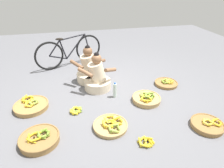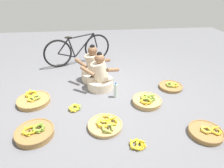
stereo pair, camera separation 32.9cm
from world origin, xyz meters
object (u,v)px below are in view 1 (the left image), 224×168
at_px(banana_basket_front_center, 39,139).
at_px(loose_bananas_near_bicycle, 147,142).
at_px(banana_basket_mid_right, 146,98).
at_px(banana_basket_front_right, 31,105).
at_px(banana_basket_near_vendor, 166,83).
at_px(bicycle_leaning, 70,51).
at_px(vendor_woman_behind, 89,70).
at_px(banana_basket_mid_left, 111,125).
at_px(water_bottle, 115,90).
at_px(banana_basket_back_center, 207,125).
at_px(loose_bananas_front_left, 76,110).
at_px(vendor_woman_front, 97,78).

distance_m(banana_basket_front_center, loose_bananas_near_bicycle, 1.44).
xyz_separation_m(banana_basket_mid_right, banana_basket_front_center, (-1.77, -0.59, 0.00)).
bearing_deg(banana_basket_front_right, banana_basket_near_vendor, 4.82).
distance_m(banana_basket_mid_right, banana_basket_near_vendor, 0.78).
xyz_separation_m(bicycle_leaning, banana_basket_mid_right, (1.25, -1.95, -0.30)).
distance_m(vendor_woman_behind, banana_basket_front_right, 1.34).
distance_m(bicycle_leaning, banana_basket_mid_left, 2.54).
distance_m(banana_basket_front_center, water_bottle, 1.52).
relative_size(banana_basket_back_center, loose_bananas_near_bicycle, 1.96).
xyz_separation_m(vendor_woman_behind, water_bottle, (0.38, -0.74, -0.11)).
distance_m(banana_basket_front_right, banana_basket_near_vendor, 2.62).
height_order(banana_basket_front_center, loose_bananas_front_left, banana_basket_front_center).
bearing_deg(vendor_woman_front, loose_bananas_front_left, -125.06).
bearing_deg(banana_basket_mid_right, water_bottle, 153.05).
xyz_separation_m(bicycle_leaning, water_bottle, (0.73, -1.69, -0.22)).
relative_size(banana_basket_mid_left, banana_basket_near_vendor, 1.11).
bearing_deg(banana_basket_mid_right, loose_bananas_front_left, -178.20).
bearing_deg(loose_bananas_near_bicycle, banana_basket_mid_right, 68.41).
bearing_deg(banana_basket_mid_right, vendor_woman_behind, 131.91).
bearing_deg(banana_basket_mid_right, banana_basket_back_center, -53.36).
xyz_separation_m(loose_bananas_near_bicycle, water_bottle, (-0.15, 1.21, 0.11)).
bearing_deg(vendor_woman_behind, banana_basket_front_right, -145.40).
bearing_deg(banana_basket_front_center, banana_basket_back_center, -5.88).
height_order(banana_basket_mid_left, banana_basket_front_center, banana_basket_front_center).
bearing_deg(vendor_woman_front, banana_basket_near_vendor, -6.86).
height_order(banana_basket_front_right, banana_basket_mid_left, banana_basket_front_right).
relative_size(banana_basket_front_right, banana_basket_mid_left, 1.11).
bearing_deg(water_bottle, banana_basket_near_vendor, 10.15).
bearing_deg(banana_basket_mid_left, vendor_woman_behind, 94.48).
xyz_separation_m(vendor_woman_behind, bicycle_leaning, (-0.35, 0.95, 0.11)).
bearing_deg(vendor_woman_behind, banana_basket_mid_right, -48.09).
height_order(vendor_woman_front, banana_basket_front_center, vendor_woman_front).
xyz_separation_m(banana_basket_front_right, loose_bananas_front_left, (0.73, -0.29, -0.02)).
bearing_deg(vendor_woman_front, banana_basket_mid_left, -89.97).
xyz_separation_m(vendor_woman_front, banana_basket_front_center, (-0.99, -1.23, -0.18)).
bearing_deg(banana_basket_mid_left, vendor_woman_front, 90.03).
height_order(vendor_woman_behind, bicycle_leaning, vendor_woman_behind).
relative_size(vendor_woman_front, banana_basket_mid_left, 1.46).
bearing_deg(banana_basket_back_center, loose_bananas_near_bicycle, -174.00).
xyz_separation_m(banana_basket_front_center, loose_bananas_front_left, (0.52, 0.56, -0.03)).
bearing_deg(banana_basket_near_vendor, water_bottle, -169.85).
distance_m(vendor_woman_behind, banana_basket_mid_left, 1.55).
distance_m(banana_basket_back_center, banana_basket_near_vendor, 1.31).
bearing_deg(banana_basket_near_vendor, bicycle_leaning, 141.67).
xyz_separation_m(loose_bananas_front_left, water_bottle, (0.73, 0.30, 0.11)).
bearing_deg(banana_basket_near_vendor, vendor_woman_behind, 160.78).
distance_m(vendor_woman_behind, loose_bananas_near_bicycle, 2.03).
bearing_deg(banana_basket_mid_left, banana_basket_front_right, 147.17).
bearing_deg(banana_basket_front_center, vendor_woman_front, 51.12).
bearing_deg(banana_basket_back_center, loose_bananas_front_left, 156.90).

